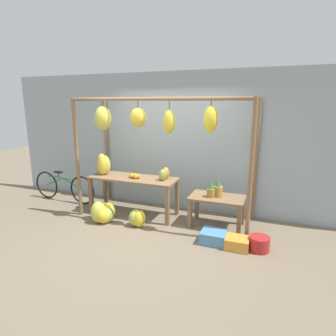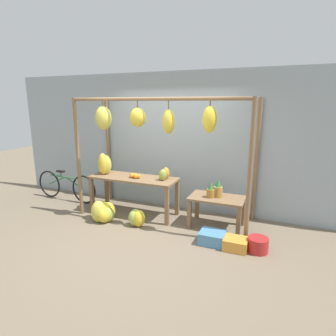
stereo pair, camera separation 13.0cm
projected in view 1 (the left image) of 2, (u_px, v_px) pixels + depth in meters
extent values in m
plane|color=#756651|center=(146.00, 235.00, 4.76)|extent=(20.00, 20.00, 0.00)
cube|color=#99A8B2|center=(176.00, 142.00, 5.78)|extent=(8.00, 0.08, 2.80)
cylinder|color=brown|center=(77.00, 159.00, 5.40)|extent=(0.07, 0.07, 2.28)
cylinder|color=brown|center=(251.00, 174.00, 4.27)|extent=(0.07, 0.07, 2.28)
cylinder|color=brown|center=(107.00, 150.00, 6.33)|extent=(0.07, 0.07, 2.28)
cylinder|color=brown|center=(256.00, 161.00, 5.20)|extent=(0.07, 0.07, 2.28)
cylinder|color=brown|center=(153.00, 99.00, 4.58)|extent=(3.23, 0.06, 0.06)
cylinder|color=brown|center=(102.00, 103.00, 4.94)|extent=(0.02, 0.02, 0.09)
ellipsoid|color=gold|center=(103.00, 118.00, 5.00)|extent=(0.30, 0.27, 0.42)
cylinder|color=brown|center=(138.00, 104.00, 4.70)|extent=(0.02, 0.02, 0.11)
ellipsoid|color=gold|center=(138.00, 117.00, 4.75)|extent=(0.27, 0.25, 0.33)
cylinder|color=brown|center=(169.00, 105.00, 4.50)|extent=(0.02, 0.02, 0.14)
ellipsoid|color=gold|center=(169.00, 122.00, 4.56)|extent=(0.20, 0.18, 0.39)
cylinder|color=brown|center=(211.00, 103.00, 4.26)|extent=(0.02, 0.02, 0.07)
ellipsoid|color=yellow|center=(211.00, 119.00, 4.31)|extent=(0.22, 0.20, 0.41)
cube|color=brown|center=(133.00, 178.00, 5.52)|extent=(1.75, 0.62, 0.04)
cube|color=brown|center=(91.00, 196.00, 5.66)|extent=(0.07, 0.07, 0.72)
cube|color=brown|center=(167.00, 206.00, 5.08)|extent=(0.07, 0.07, 0.72)
cube|color=brown|center=(106.00, 189.00, 6.13)|extent=(0.07, 0.07, 0.72)
cube|color=brown|center=(177.00, 198.00, 5.56)|extent=(0.07, 0.07, 0.72)
cube|color=brown|center=(217.00, 198.00, 5.00)|extent=(0.96, 0.58, 0.04)
cube|color=brown|center=(190.00, 214.00, 5.00)|extent=(0.07, 0.07, 0.52)
cube|color=brown|center=(239.00, 221.00, 4.70)|extent=(0.07, 0.07, 0.52)
cube|color=brown|center=(197.00, 205.00, 5.43)|extent=(0.07, 0.07, 0.52)
cube|color=brown|center=(242.00, 211.00, 5.13)|extent=(0.07, 0.07, 0.52)
ellipsoid|color=gold|center=(105.00, 165.00, 5.70)|extent=(0.31, 0.30, 0.39)
ellipsoid|color=gold|center=(104.00, 165.00, 5.75)|extent=(0.28, 0.29, 0.38)
ellipsoid|color=gold|center=(102.00, 164.00, 5.66)|extent=(0.25, 0.23, 0.44)
sphere|color=orange|center=(138.00, 176.00, 5.41)|extent=(0.09, 0.09, 0.09)
sphere|color=orange|center=(134.00, 176.00, 5.50)|extent=(0.07, 0.07, 0.07)
sphere|color=orange|center=(138.00, 176.00, 5.46)|extent=(0.07, 0.07, 0.07)
sphere|color=orange|center=(135.00, 176.00, 5.50)|extent=(0.07, 0.07, 0.07)
sphere|color=orange|center=(132.00, 175.00, 5.47)|extent=(0.09, 0.09, 0.09)
sphere|color=orange|center=(135.00, 176.00, 5.40)|extent=(0.09, 0.09, 0.09)
sphere|color=orange|center=(132.00, 176.00, 5.45)|extent=(0.09, 0.09, 0.09)
sphere|color=orange|center=(131.00, 176.00, 5.48)|extent=(0.08, 0.08, 0.08)
sphere|color=orange|center=(135.00, 176.00, 5.46)|extent=(0.09, 0.09, 0.09)
cylinder|color=olive|center=(217.00, 191.00, 5.06)|extent=(0.15, 0.15, 0.16)
cone|color=#337538|center=(218.00, 183.00, 5.03)|extent=(0.10, 0.10, 0.12)
cylinder|color=olive|center=(217.00, 192.00, 4.99)|extent=(0.15, 0.15, 0.16)
cone|color=#428442|center=(217.00, 185.00, 4.96)|extent=(0.10, 0.10, 0.11)
cylinder|color=#B27F38|center=(219.00, 192.00, 5.00)|extent=(0.12, 0.12, 0.15)
cone|color=#428442|center=(219.00, 185.00, 4.97)|extent=(0.09, 0.09, 0.11)
cylinder|color=#A3702D|center=(211.00, 193.00, 4.97)|extent=(0.15, 0.15, 0.15)
cone|color=#337538|center=(211.00, 185.00, 4.93)|extent=(0.10, 0.10, 0.13)
cylinder|color=#B27F38|center=(218.00, 192.00, 4.98)|extent=(0.15, 0.15, 0.19)
cone|color=#337538|center=(219.00, 183.00, 4.95)|extent=(0.10, 0.10, 0.12)
ellipsoid|color=#9EB247|center=(108.00, 215.00, 5.24)|extent=(0.31, 0.31, 0.29)
ellipsoid|color=yellow|center=(108.00, 212.00, 5.33)|extent=(0.37, 0.37, 0.35)
ellipsoid|color=gold|center=(102.00, 211.00, 5.32)|extent=(0.37, 0.36, 0.38)
ellipsoid|color=gold|center=(98.00, 212.00, 5.21)|extent=(0.38, 0.38, 0.41)
ellipsoid|color=gold|center=(104.00, 215.00, 5.21)|extent=(0.28, 0.31, 0.30)
ellipsoid|color=yellow|center=(139.00, 219.00, 5.04)|extent=(0.28, 0.28, 0.32)
ellipsoid|color=#9EB247|center=(135.00, 218.00, 5.09)|extent=(0.28, 0.30, 0.31)
cube|color=#4C84B2|center=(214.00, 237.00, 4.49)|extent=(0.40, 0.34, 0.19)
cylinder|color=#AD2323|center=(259.00, 244.00, 4.25)|extent=(0.31, 0.31, 0.22)
torus|color=black|center=(47.00, 185.00, 6.56)|extent=(0.64, 0.06, 0.64)
torus|color=black|center=(82.00, 190.00, 6.16)|extent=(0.64, 0.06, 0.64)
cylinder|color=#337042|center=(63.00, 178.00, 6.31)|extent=(0.88, 0.07, 0.03)
cylinder|color=#337042|center=(55.00, 181.00, 6.43)|extent=(0.53, 0.05, 0.25)
cylinder|color=#337042|center=(73.00, 184.00, 6.23)|extent=(0.53, 0.05, 0.25)
cylinder|color=#337042|center=(58.00, 175.00, 6.35)|extent=(0.02, 0.02, 0.10)
cube|color=black|center=(58.00, 172.00, 6.33)|extent=(0.20, 0.09, 0.04)
cylinder|color=#337042|center=(78.00, 177.00, 6.14)|extent=(0.02, 0.02, 0.10)
ellipsoid|color=#93A33D|center=(163.00, 175.00, 5.26)|extent=(0.19, 0.19, 0.22)
ellipsoid|color=gold|center=(166.00, 173.00, 5.37)|extent=(0.18, 0.17, 0.23)
cube|color=orange|center=(237.00, 243.00, 4.32)|extent=(0.36, 0.31, 0.17)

